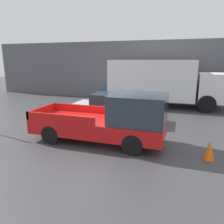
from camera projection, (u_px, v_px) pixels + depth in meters
The scene contains 7 objects.
ground_plane at pixel (98, 139), 9.05m from camera, with size 60.00×60.00×0.00m, color #3D3D3F.
building_wall at pixel (143, 71), 17.55m from camera, with size 28.00×0.15×4.66m.
pickup_truck at pixel (111, 120), 8.46m from camera, with size 5.24×1.96×1.97m.
car at pixel (115, 107), 11.64m from camera, with size 4.53×1.83×1.45m.
delivery_truck at pixel (161, 81), 15.06m from camera, with size 7.60×2.52×3.17m.
newspaper_box at pixel (108, 92), 18.58m from camera, with size 0.45×0.40×1.03m.
traffic_cone at pixel (209, 150), 7.12m from camera, with size 0.37×0.37×0.66m.
Camera 1 is at (3.26, -7.91, 3.21)m, focal length 35.00 mm.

